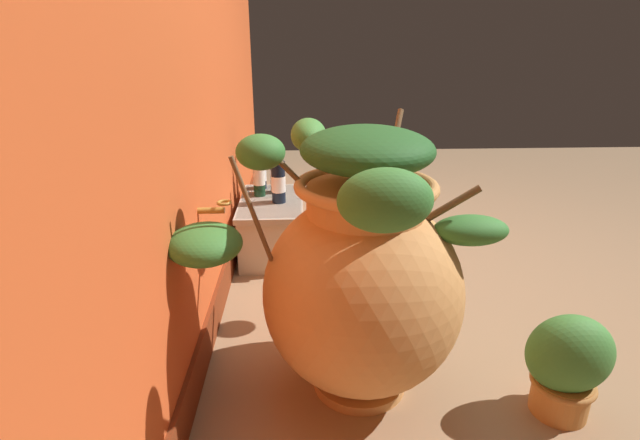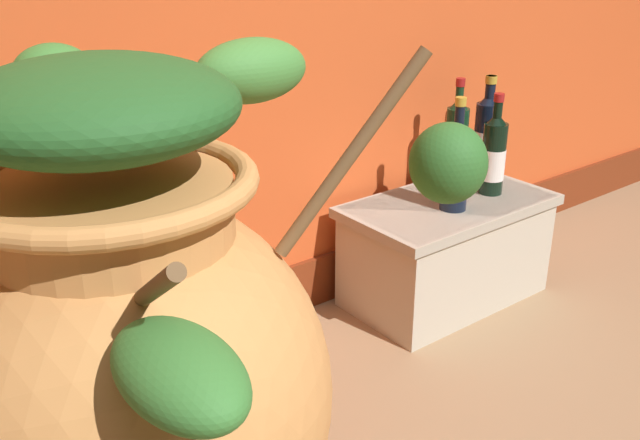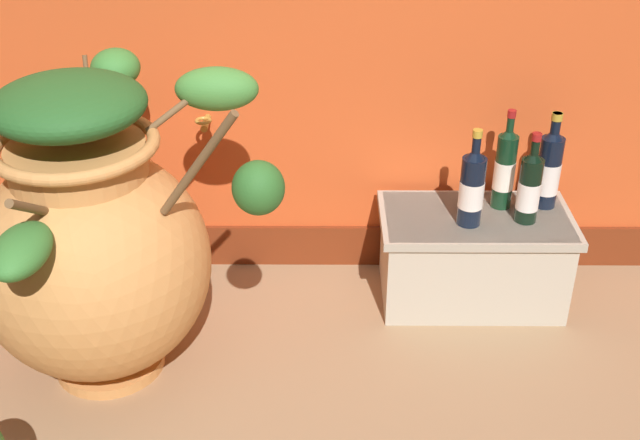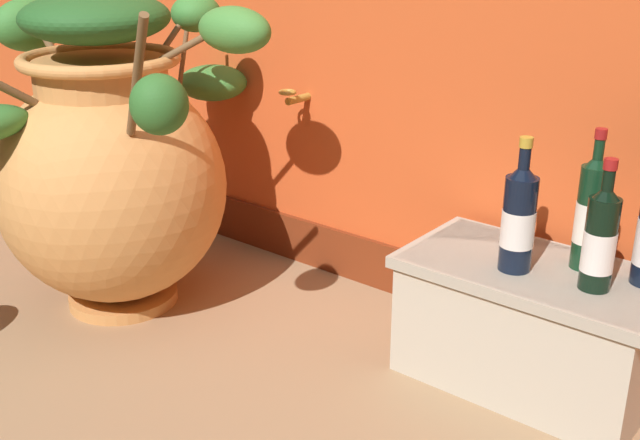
{
  "view_description": "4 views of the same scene",
  "coord_description": "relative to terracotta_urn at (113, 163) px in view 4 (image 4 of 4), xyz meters",
  "views": [
    {
      "loc": [
        -1.91,
        0.72,
        1.17
      ],
      "look_at": [
        0.03,
        0.63,
        0.44
      ],
      "focal_mm": 26.3,
      "sensor_mm": 36.0,
      "label": 1
    },
    {
      "loc": [
        -0.88,
        -0.47,
        1.12
      ],
      "look_at": [
        0.04,
        0.72,
        0.48
      ],
      "focal_mm": 40.14,
      "sensor_mm": 36.0,
      "label": 2
    },
    {
      "loc": [
        0.15,
        -1.43,
        1.65
      ],
      "look_at": [
        0.14,
        0.62,
        0.46
      ],
      "focal_mm": 44.93,
      "sensor_mm": 36.0,
      "label": 3
    },
    {
      "loc": [
        1.34,
        -0.8,
        1.13
      ],
      "look_at": [
        0.16,
        0.66,
        0.4
      ],
      "focal_mm": 43.63,
      "sensor_mm": 36.0,
      "label": 4
    }
  ],
  "objects": [
    {
      "name": "stone_ledge",
      "position": [
        1.18,
        0.36,
        -0.27
      ],
      "size": [
        0.64,
        0.36,
        0.33
      ],
      "color": "beige",
      "rests_on": "ground_plane"
    },
    {
      "name": "wine_bottle_right",
      "position": [
        1.27,
        0.43,
        0.02
      ],
      "size": [
        0.07,
        0.07,
        0.35
      ],
      "color": "black",
      "rests_on": "stone_ledge"
    },
    {
      "name": "terracotta_urn",
      "position": [
        0.0,
        0.0,
        0.0
      ],
      "size": [
        0.99,
        1.06,
        0.94
      ],
      "color": "#D68E4C",
      "rests_on": "ground_plane"
    },
    {
      "name": "wine_bottle_middle",
      "position": [
        1.33,
        0.34,
        0.0
      ],
      "size": [
        0.07,
        0.07,
        0.31
      ],
      "color": "black",
      "rests_on": "stone_ledge"
    },
    {
      "name": "wine_bottle_back",
      "position": [
        1.14,
        0.32,
        0.01
      ],
      "size": [
        0.08,
        0.08,
        0.33
      ],
      "color": "black",
      "rests_on": "stone_ledge"
    }
  ]
}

